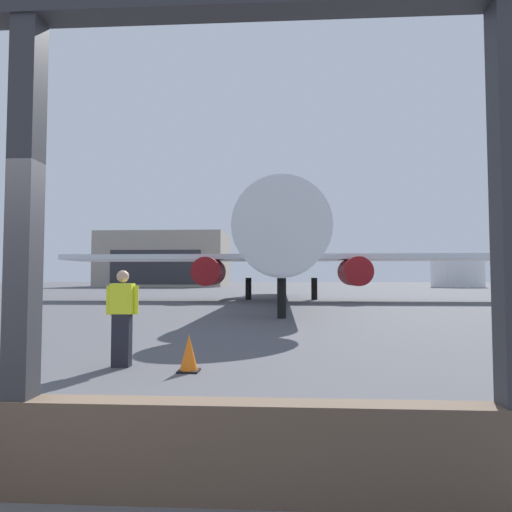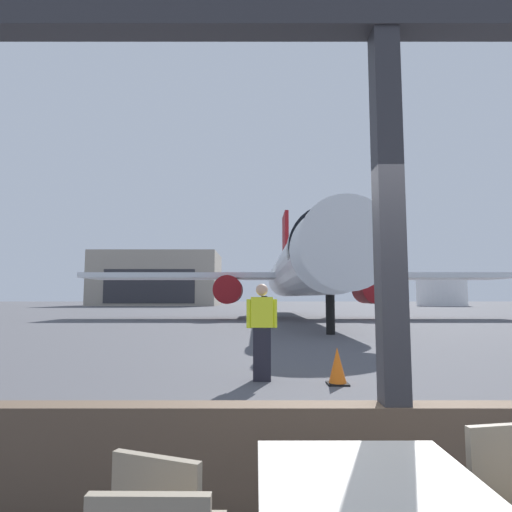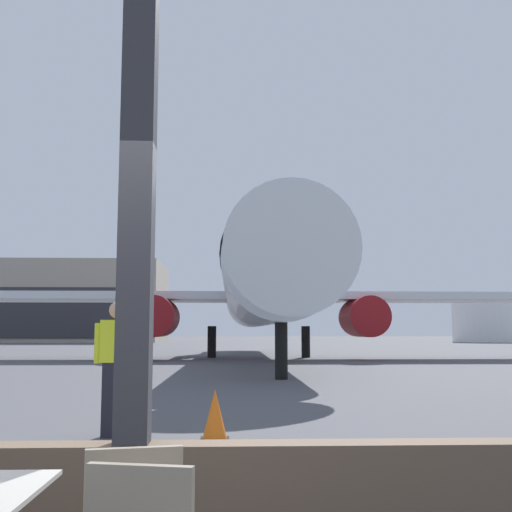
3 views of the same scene
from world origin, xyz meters
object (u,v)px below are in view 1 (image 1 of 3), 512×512
distant_hangar (167,260)px  fuel_storage_tank (457,273)px  ground_crew_worker (122,317)px  traffic_cone (189,354)px  airplane (281,253)px

distant_hangar → fuel_storage_tank: size_ratio=2.64×
distant_hangar → fuel_storage_tank: bearing=-5.0°
distant_hangar → fuel_storage_tank: distant_hangar is taller
ground_crew_worker → traffic_cone: size_ratio=2.75×
airplane → traffic_cone: size_ratio=49.84×
ground_crew_worker → distant_hangar: bearing=104.3°
airplane → fuel_storage_tank: bearing=56.8°
traffic_cone → fuel_storage_tank: bearing=65.1°
airplane → fuel_storage_tank: size_ratio=3.77×
distant_hangar → traffic_cone: bearing=-74.8°
airplane → traffic_cone: (-1.61, -21.96, -2.99)m
ground_crew_worker → distant_hangar: 73.65m
ground_crew_worker → traffic_cone: bearing=-14.2°
airplane → ground_crew_worker: 21.96m
traffic_cone → fuel_storage_tank: fuel_storage_tank is taller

